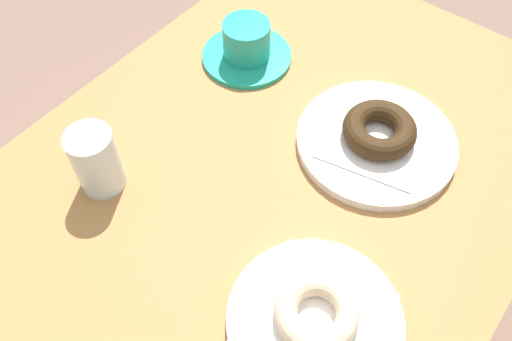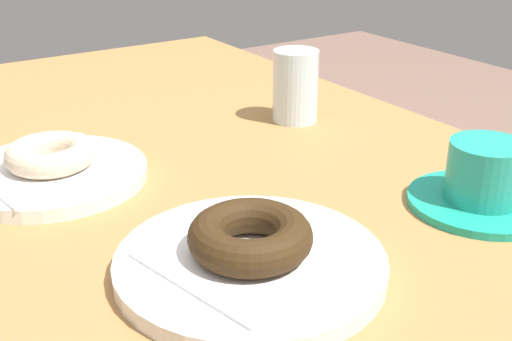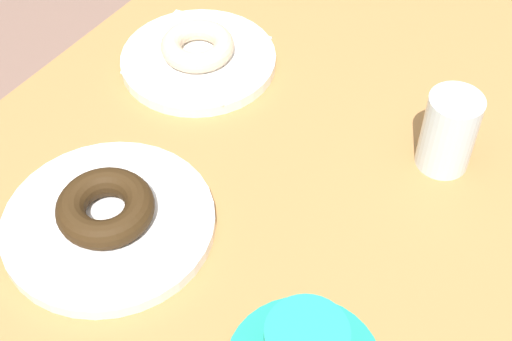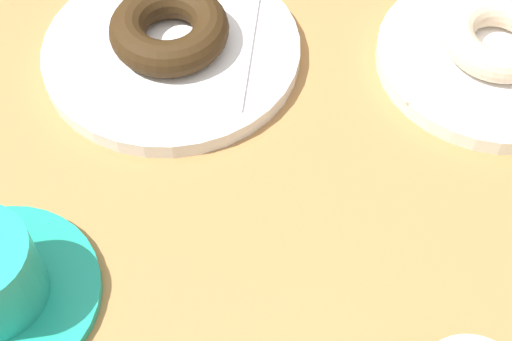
{
  "view_description": "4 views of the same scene",
  "coord_description": "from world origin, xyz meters",
  "px_view_note": "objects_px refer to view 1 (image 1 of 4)",
  "views": [
    {
      "loc": [
        0.26,
        0.26,
        1.35
      ],
      "look_at": [
        -0.09,
        -0.01,
        0.73
      ],
      "focal_mm": 37.75,
      "sensor_mm": 36.0,
      "label": 1
    },
    {
      "loc": [
        -0.67,
        0.36,
        1.02
      ],
      "look_at": [
        -0.12,
        -0.01,
        0.73
      ],
      "focal_mm": 45.94,
      "sensor_mm": 36.0,
      "label": 2
    },
    {
      "loc": [
        -0.59,
        -0.33,
        1.37
      ],
      "look_at": [
        -0.11,
        -0.02,
        0.74
      ],
      "focal_mm": 52.02,
      "sensor_mm": 36.0,
      "label": 3
    },
    {
      "loc": [
        -0.02,
        -0.35,
        1.21
      ],
      "look_at": [
        -0.13,
        -0.03,
        0.73
      ],
      "focal_mm": 51.43,
      "sensor_mm": 36.0,
      "label": 4
    }
  ],
  "objects_px": {
    "plate_sugar_ring": "(315,321)",
    "water_glass": "(96,161)",
    "donut_sugar_ring": "(317,313)",
    "coffee_cup": "(247,45)",
    "plate_chocolate_ring": "(376,141)",
    "donut_chocolate_ring": "(379,130)"
  },
  "relations": [
    {
      "from": "donut_chocolate_ring",
      "to": "plate_sugar_ring",
      "type": "relative_size",
      "value": 0.51
    },
    {
      "from": "plate_chocolate_ring",
      "to": "donut_chocolate_ring",
      "type": "bearing_deg",
      "value": 0.0
    },
    {
      "from": "plate_chocolate_ring",
      "to": "coffee_cup",
      "type": "distance_m",
      "value": 0.27
    },
    {
      "from": "coffee_cup",
      "to": "donut_sugar_ring",
      "type": "bearing_deg",
      "value": 48.78
    },
    {
      "from": "plate_sugar_ring",
      "to": "water_glass",
      "type": "distance_m",
      "value": 0.36
    },
    {
      "from": "donut_chocolate_ring",
      "to": "plate_sugar_ring",
      "type": "distance_m",
      "value": 0.3
    },
    {
      "from": "coffee_cup",
      "to": "plate_sugar_ring",
      "type": "bearing_deg",
      "value": 48.78
    },
    {
      "from": "water_glass",
      "to": "coffee_cup",
      "type": "distance_m",
      "value": 0.33
    },
    {
      "from": "donut_sugar_ring",
      "to": "water_glass",
      "type": "relative_size",
      "value": 0.98
    },
    {
      "from": "donut_sugar_ring",
      "to": "water_glass",
      "type": "height_order",
      "value": "water_glass"
    },
    {
      "from": "donut_chocolate_ring",
      "to": "water_glass",
      "type": "distance_m",
      "value": 0.41
    },
    {
      "from": "water_glass",
      "to": "plate_chocolate_ring",
      "type": "bearing_deg",
      "value": 137.96
    },
    {
      "from": "plate_chocolate_ring",
      "to": "water_glass",
      "type": "bearing_deg",
      "value": -42.04
    },
    {
      "from": "plate_chocolate_ring",
      "to": "water_glass",
      "type": "relative_size",
      "value": 2.35
    },
    {
      "from": "plate_chocolate_ring",
      "to": "donut_sugar_ring",
      "type": "relative_size",
      "value": 2.39
    },
    {
      "from": "plate_chocolate_ring",
      "to": "plate_sugar_ring",
      "type": "xyz_separation_m",
      "value": [
        0.29,
        0.09,
        0.0
      ]
    },
    {
      "from": "plate_sugar_ring",
      "to": "donut_sugar_ring",
      "type": "bearing_deg",
      "value": 90.0
    },
    {
      "from": "donut_chocolate_ring",
      "to": "water_glass",
      "type": "bearing_deg",
      "value": -42.04
    },
    {
      "from": "donut_sugar_ring",
      "to": "coffee_cup",
      "type": "relative_size",
      "value": 0.66
    },
    {
      "from": "donut_chocolate_ring",
      "to": "plate_sugar_ring",
      "type": "bearing_deg",
      "value": 16.6
    },
    {
      "from": "plate_chocolate_ring",
      "to": "donut_chocolate_ring",
      "type": "height_order",
      "value": "donut_chocolate_ring"
    },
    {
      "from": "donut_sugar_ring",
      "to": "coffee_cup",
      "type": "xyz_separation_m",
      "value": [
        -0.31,
        -0.36,
        -0.0
      ]
    }
  ]
}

